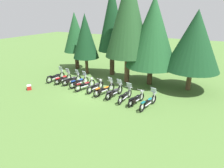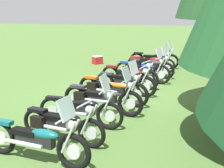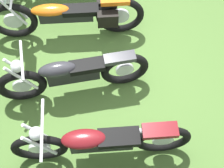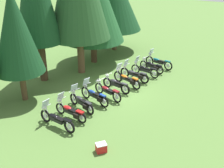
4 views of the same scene
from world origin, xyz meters
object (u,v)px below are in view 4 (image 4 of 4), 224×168
motorcycle_2 (82,102)px  motorcycle_8 (144,70)px  motorcycle_7 (135,74)px  motorcycle_9 (152,66)px  pine_tree_5 (114,0)px  motorcycle_0 (57,119)px  motorcycle_5 (116,84)px  motorcycle_1 (71,111)px  motorcycle_10 (158,62)px  motorcycle_4 (108,91)px  motorcycle_6 (127,79)px  pine_tree_1 (15,31)px  motorcycle_3 (95,95)px  picnic_cooler (101,148)px

motorcycle_2 → motorcycle_8: same height
motorcycle_7 → motorcycle_9: (2.09, -0.43, -0.03)m
motorcycle_8 → motorcycle_9: size_ratio=1.07×
pine_tree_5 → motorcycle_7: bearing=-139.1°
motorcycle_9 → motorcycle_0: bearing=95.8°
motorcycle_5 → motorcycle_8: size_ratio=0.98×
motorcycle_1 → motorcycle_10: bearing=-91.2°
motorcycle_4 → motorcycle_9: 5.27m
motorcycle_4 → motorcycle_6: motorcycle_6 is taller
motorcycle_6 → motorcycle_2: bearing=96.8°
pine_tree_1 → pine_tree_5: pine_tree_5 is taller
motorcycle_6 → motorcycle_1: bearing=99.6°
motorcycle_3 → motorcycle_5: motorcycle_3 is taller
motorcycle_10 → motorcycle_2: bearing=92.6°
pine_tree_5 → motorcycle_6: bearing=-144.4°
motorcycle_7 → motorcycle_8: (1.11, -0.24, 0.00)m
motorcycle_0 → motorcycle_1: motorcycle_0 is taller
motorcycle_0 → motorcycle_4: (4.03, -0.62, -0.01)m
motorcycle_0 → motorcycle_3: 3.12m
motorcycle_7 → motorcycle_10: size_ratio=0.99×
motorcycle_0 → picnic_cooler: motorcycle_0 is taller
motorcycle_2 → pine_tree_5: (10.35, 3.71, 3.96)m
motorcycle_3 → motorcycle_9: motorcycle_3 is taller
motorcycle_2 → motorcycle_7: bearing=-81.0°
motorcycle_10 → motorcycle_5: bearing=92.5°
pine_tree_1 → picnic_cooler: pine_tree_1 is taller
motorcycle_7 → pine_tree_1: bearing=61.3°
motorcycle_8 → pine_tree_5: pine_tree_5 is taller
motorcycle_4 → picnic_cooler: 5.15m
motorcycle_6 → pine_tree_1: size_ratio=0.36×
motorcycle_3 → motorcycle_6: motorcycle_6 is taller
motorcycle_8 → motorcycle_10: bearing=-93.1°
motorcycle_3 → pine_tree_1: (-1.73, 3.92, 3.71)m
motorcycle_0 → motorcycle_5: motorcycle_0 is taller
motorcycle_8 → pine_tree_1: pine_tree_1 is taller
motorcycle_3 → picnic_cooler: 4.54m
motorcycle_4 → motorcycle_8: size_ratio=1.01×
motorcycle_1 → motorcycle_8: 7.33m
motorcycle_2 → picnic_cooler: 3.92m
pine_tree_1 → pine_tree_5: 11.06m
motorcycle_10 → picnic_cooler: 10.91m
motorcycle_5 → pine_tree_5: (7.32, 4.22, 3.98)m
motorcycle_10 → pine_tree_1: pine_tree_1 is taller
motorcycle_2 → motorcycle_5: motorcycle_2 is taller
motorcycle_2 → motorcycle_7: size_ratio=0.90×
motorcycle_2 → picnic_cooler: motorcycle_2 is taller
motorcycle_10 → pine_tree_5: 6.82m
motorcycle_8 → picnic_cooler: size_ratio=3.75×
motorcycle_8 → pine_tree_1: size_ratio=0.34×
motorcycle_2 → motorcycle_3: (1.02, -0.21, 0.02)m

